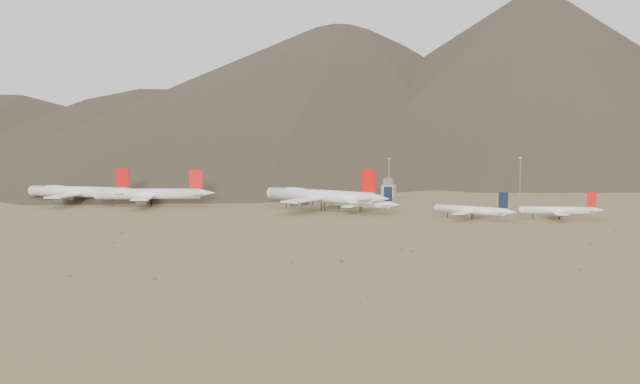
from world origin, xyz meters
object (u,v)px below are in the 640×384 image
(widebody_centre, at_px, (150,194))
(widebody_west, at_px, (80,192))
(control_tower, at_px, (389,189))
(widebody_east, at_px, (321,196))
(narrowbody_b, at_px, (473,210))
(narrowbody_a, at_px, (361,203))

(widebody_centre, bearing_deg, widebody_west, 163.95)
(widebody_centre, height_order, control_tower, widebody_centre)
(widebody_east, distance_m, narrowbody_b, 84.98)
(widebody_centre, height_order, narrowbody_a, widebody_centre)
(narrowbody_a, height_order, narrowbody_b, narrowbody_b)
(narrowbody_a, bearing_deg, widebody_west, -165.75)
(widebody_centre, bearing_deg, control_tower, 17.43)
(widebody_east, relative_size, narrowbody_b, 1.80)
(widebody_east, height_order, control_tower, widebody_east)
(widebody_east, bearing_deg, narrowbody_b, 3.86)
(widebody_east, bearing_deg, widebody_centre, -159.79)
(widebody_west, bearing_deg, narrowbody_b, -4.57)
(widebody_west, height_order, narrowbody_a, widebody_west)
(widebody_west, relative_size, narrowbody_b, 1.70)
(narrowbody_a, bearing_deg, widebody_centre, -165.83)
(widebody_west, bearing_deg, widebody_centre, 0.25)
(widebody_centre, relative_size, narrowbody_b, 1.55)
(widebody_east, height_order, narrowbody_a, widebody_east)
(narrowbody_a, bearing_deg, control_tower, 102.54)
(narrowbody_a, xyz_separation_m, narrowbody_b, (60.88, -12.55, 0.04))
(widebody_east, relative_size, control_tower, 6.34)
(widebody_west, xyz_separation_m, narrowbody_a, (165.35, 15.52, -2.79))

